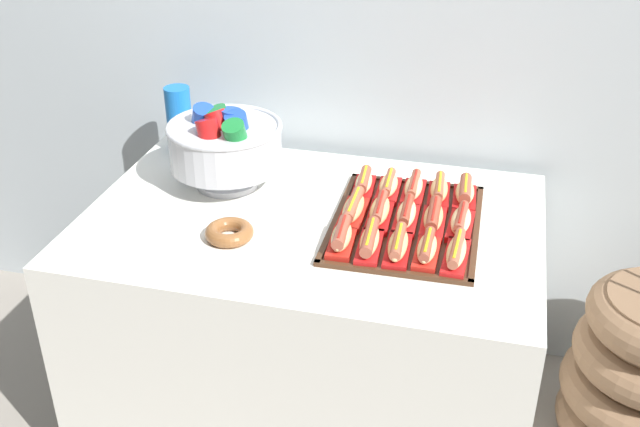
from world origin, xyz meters
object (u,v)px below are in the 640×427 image
object	(u,v)px
donut	(229,232)
hot_dog_4	(456,253)
hot_dog_8	(433,218)
hot_dog_12	(414,188)
hot_dog_7	(406,215)
serving_tray	(406,224)
cup_stack	(179,119)
hot_dog_5	(353,209)
hot_dog_10	(364,183)
hot_dog_14	(465,193)
punch_bowl	(225,143)
hot_dog_11	(389,186)
hot_dog_13	(439,191)
hot_dog_1	(370,241)
hot_dog_3	(427,249)
hot_dog_0	(341,237)
hot_dog_9	(461,222)
hot_dog_6	(380,211)
hot_dog_2	(398,246)

from	to	relation	value
donut	hot_dog_4	bearing A→B (deg)	2.27
hot_dog_8	hot_dog_12	bearing A→B (deg)	115.45
hot_dog_7	donut	world-z (taller)	hot_dog_7
serving_tray	cup_stack	world-z (taller)	cup_stack
hot_dog_5	hot_dog_7	distance (m)	0.15
hot_dog_5	hot_dog_10	distance (m)	0.17
hot_dog_8	hot_dog_5	bearing A→B (deg)	-179.00
hot_dog_14	punch_bowl	size ratio (longest dim) A/B	0.46
hot_dog_10	punch_bowl	size ratio (longest dim) A/B	0.45
hot_dog_14	hot_dog_12	bearing A→B (deg)	-179.00
hot_dog_11	cup_stack	size ratio (longest dim) A/B	0.74
hot_dog_8	hot_dog_13	world-z (taller)	hot_dog_13
hot_dog_1	hot_dog_11	distance (m)	0.33
hot_dog_12	hot_dog_14	xyz separation A→B (m)	(0.15, 0.00, 0.00)
hot_dog_8	hot_dog_13	xyz separation A→B (m)	(-0.00, 0.16, 0.00)
hot_dog_5	hot_dog_11	xyz separation A→B (m)	(0.07, 0.17, -0.00)
hot_dog_1	hot_dog_3	world-z (taller)	hot_dog_1
hot_dog_5	cup_stack	distance (m)	0.74
hot_dog_4	punch_bowl	size ratio (longest dim) A/B	0.52
hot_dog_7	hot_dog_11	size ratio (longest dim) A/B	1.06
hot_dog_14	cup_stack	world-z (taller)	cup_stack
hot_dog_8	hot_dog_0	bearing A→B (deg)	-142.74
hot_dog_3	hot_dog_4	distance (m)	0.08
hot_dog_9	hot_dog_1	bearing A→B (deg)	-142.74
hot_dog_10	hot_dog_11	size ratio (longest dim) A/B	0.96
hot_dog_8	hot_dog_12	size ratio (longest dim) A/B	1.05
hot_dog_13	hot_dog_5	bearing A→B (deg)	-142.74
hot_dog_9	hot_dog_0	bearing A→B (deg)	-150.19
hot_dog_8	hot_dog_11	xyz separation A→B (m)	(-0.15, 0.16, -0.00)
hot_dog_0	donut	bearing A→B (deg)	-176.50
hot_dog_0	hot_dog_14	size ratio (longest dim) A/B	1.00
hot_dog_3	hot_dog_12	size ratio (longest dim) A/B	0.94
serving_tray	hot_dog_6	bearing A→B (deg)	-179.00
hot_dog_10	hot_dog_3	bearing A→B (deg)	-54.71
hot_dog_12	serving_tray	bearing A→B (deg)	-89.00
hot_dog_7	hot_dog_11	bearing A→B (deg)	115.45
hot_dog_5	hot_dog_2	bearing A→B (deg)	-46.72
hot_dog_10	hot_dog_13	distance (m)	0.23
hot_dog_8	hot_dog_14	xyz separation A→B (m)	(0.07, 0.17, 0.00)
hot_dog_2	hot_dog_5	size ratio (longest dim) A/B	0.97
hot_dog_3	hot_dog_14	xyz separation A→B (m)	(0.07, 0.33, 0.00)
serving_tray	hot_dog_0	size ratio (longest dim) A/B	3.38
serving_tray	hot_dog_6	distance (m)	0.08
hot_dog_9	hot_dog_13	size ratio (longest dim) A/B	1.01
hot_dog_1	hot_dog_12	size ratio (longest dim) A/B	1.06
hot_dog_8	hot_dog_11	bearing A→B (deg)	133.28
hot_dog_12	cup_stack	world-z (taller)	cup_stack
serving_tray	hot_dog_13	world-z (taller)	hot_dog_13
hot_dog_9	hot_dog_11	distance (m)	0.28
hot_dog_3	hot_dog_6	bearing A→B (deg)	133.28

